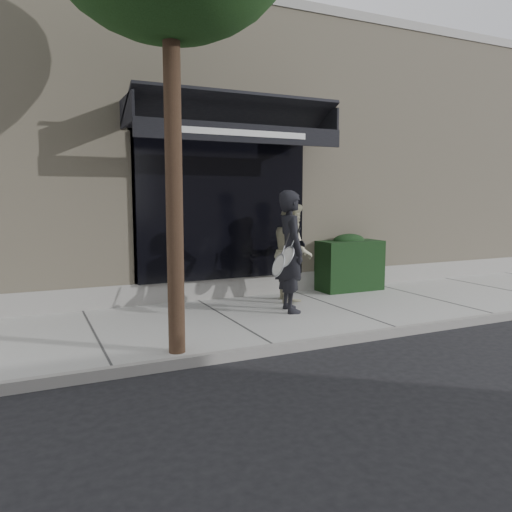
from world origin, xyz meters
name	(u,v)px	position (x,y,z in m)	size (l,w,h in m)	color
ground	(337,313)	(0.00, 0.00, 0.00)	(80.00, 80.00, 0.00)	black
sidewalk	(337,310)	(0.00, 0.00, 0.06)	(20.00, 3.00, 0.12)	#9FA09A
curb	(399,331)	(0.00, -1.55, 0.07)	(20.00, 0.10, 0.14)	gray
building_facade	(229,168)	(-0.01, 4.96, 2.74)	(14.30, 8.04, 5.64)	#BDAE90
hedge	(348,263)	(1.10, 1.25, 0.66)	(1.30, 0.70, 1.14)	black
pedestrian_front	(291,251)	(-0.90, 0.04, 1.11)	(0.83, 0.93, 1.98)	black
pedestrian_back	(292,251)	(-0.43, 0.83, 1.01)	(0.92, 1.04, 1.78)	#B3AE8F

